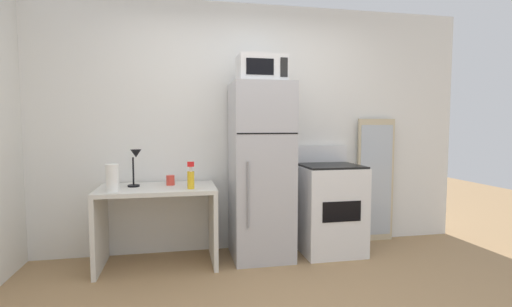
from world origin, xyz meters
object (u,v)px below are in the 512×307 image
(desk_lamp, at_px, (135,161))
(microwave, at_px, (261,69))
(leaning_mirror, at_px, (375,180))
(refrigerator, at_px, (261,171))
(paper_towel_roll, at_px, (112,178))
(spray_bottle, at_px, (191,178))
(desk, at_px, (158,211))
(oven_range, at_px, (329,208))
(coffee_mug, at_px, (170,180))

(desk_lamp, xyz_separation_m, microwave, (1.20, -0.04, 0.88))
(microwave, xyz_separation_m, leaning_mirror, (1.40, 0.28, -1.17))
(refrigerator, relative_size, microwave, 3.79)
(paper_towel_roll, bearing_deg, microwave, 7.24)
(refrigerator, height_order, leaning_mirror, refrigerator)
(leaning_mirror, bearing_deg, spray_bottle, -167.69)
(desk, distance_m, leaning_mirror, 2.43)
(paper_towel_roll, height_order, leaning_mirror, leaning_mirror)
(refrigerator, bearing_deg, desk_lamp, 179.25)
(desk, distance_m, refrigerator, 1.06)
(leaning_mirror, bearing_deg, desk, -173.40)
(paper_towel_roll, height_order, oven_range, oven_range)
(refrigerator, bearing_deg, leaning_mirror, 10.43)
(paper_towel_roll, bearing_deg, oven_range, 5.36)
(spray_bottle, distance_m, oven_range, 1.50)
(desk_lamp, bearing_deg, spray_bottle, -23.09)
(desk_lamp, distance_m, microwave, 1.49)
(microwave, bearing_deg, leaning_mirror, 11.27)
(refrigerator, relative_size, leaning_mirror, 1.24)
(coffee_mug, height_order, microwave, microwave)
(desk_lamp, height_order, paper_towel_roll, desk_lamp)
(refrigerator, bearing_deg, oven_range, 0.18)
(paper_towel_roll, bearing_deg, leaning_mirror, 9.28)
(coffee_mug, bearing_deg, desk_lamp, -172.65)
(paper_towel_roll, bearing_deg, spray_bottle, -0.34)
(microwave, height_order, leaning_mirror, microwave)
(spray_bottle, height_order, microwave, microwave)
(microwave, xyz_separation_m, oven_range, (0.74, 0.02, -1.41))
(paper_towel_roll, xyz_separation_m, spray_bottle, (0.68, -0.00, -0.02))
(microwave, relative_size, leaning_mirror, 0.33)
(desk, height_order, leaning_mirror, leaning_mirror)
(desk, xyz_separation_m, spray_bottle, (0.31, -0.18, 0.33))
(coffee_mug, bearing_deg, refrigerator, -3.66)
(desk, height_order, spray_bottle, spray_bottle)
(paper_towel_roll, distance_m, oven_range, 2.16)
(paper_towel_roll, distance_m, refrigerator, 1.39)
(desk_lamp, relative_size, coffee_mug, 3.72)
(microwave, bearing_deg, desk, 179.95)
(desk, height_order, paper_towel_roll, paper_towel_roll)
(refrigerator, distance_m, microwave, 1.00)
(refrigerator, height_order, microwave, microwave)
(oven_range, bearing_deg, desk, -179.26)
(spray_bottle, bearing_deg, microwave, 14.37)
(desk_lamp, distance_m, paper_towel_roll, 0.30)
(coffee_mug, bearing_deg, microwave, -5.03)
(paper_towel_roll, bearing_deg, desk, 25.38)
(desk, bearing_deg, leaning_mirror, 6.60)
(spray_bottle, distance_m, microwave, 1.25)
(spray_bottle, height_order, refrigerator, refrigerator)
(desk_lamp, height_order, spray_bottle, desk_lamp)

